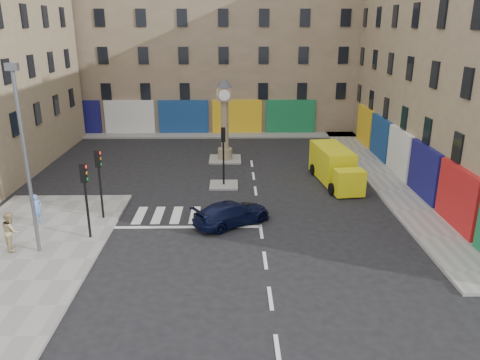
{
  "coord_description": "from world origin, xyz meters",
  "views": [
    {
      "loc": [
        -1.4,
        -20.41,
        9.95
      ],
      "look_at": [
        -1.03,
        3.23,
        2.0
      ],
      "focal_mm": 35.0,
      "sensor_mm": 36.0,
      "label": 1
    }
  ],
  "objects_px": {
    "traffic_light_left_far": "(99,173)",
    "pedestrian_blue": "(37,209)",
    "lamp_post": "(25,152)",
    "pedestrian_tan": "(11,231)",
    "traffic_light_island": "(223,147)",
    "navy_sedan": "(232,213)",
    "yellow_van": "(335,166)",
    "traffic_light_left_near": "(85,189)",
    "clock_pillar": "(225,114)"
  },
  "relations": [
    {
      "from": "clock_pillar",
      "to": "navy_sedan",
      "type": "relative_size",
      "value": 1.45
    },
    {
      "from": "clock_pillar",
      "to": "lamp_post",
      "type": "bearing_deg",
      "value": -118.35
    },
    {
      "from": "lamp_post",
      "to": "pedestrian_tan",
      "type": "relative_size",
      "value": 4.54
    },
    {
      "from": "lamp_post",
      "to": "yellow_van",
      "type": "xyz_separation_m",
      "value": [
        15.44,
        9.89,
        -3.7
      ]
    },
    {
      "from": "traffic_light_left_far",
      "to": "yellow_van",
      "type": "relative_size",
      "value": 0.59
    },
    {
      "from": "traffic_light_left_far",
      "to": "traffic_light_island",
      "type": "distance_m",
      "value": 8.3
    },
    {
      "from": "traffic_light_left_far",
      "to": "yellow_van",
      "type": "height_order",
      "value": "traffic_light_left_far"
    },
    {
      "from": "pedestrian_tan",
      "to": "traffic_light_left_near",
      "type": "bearing_deg",
      "value": -91.5
    },
    {
      "from": "traffic_light_island",
      "to": "navy_sedan",
      "type": "relative_size",
      "value": 0.88
    },
    {
      "from": "clock_pillar",
      "to": "navy_sedan",
      "type": "distance_m",
      "value": 12.37
    },
    {
      "from": "traffic_light_left_far",
      "to": "pedestrian_blue",
      "type": "relative_size",
      "value": 2.39
    },
    {
      "from": "traffic_light_island",
      "to": "traffic_light_left_near",
      "type": "bearing_deg",
      "value": -128.93
    },
    {
      "from": "traffic_light_left_near",
      "to": "pedestrian_tan",
      "type": "height_order",
      "value": "traffic_light_left_near"
    },
    {
      "from": "traffic_light_left_near",
      "to": "traffic_light_island",
      "type": "bearing_deg",
      "value": 51.07
    },
    {
      "from": "traffic_light_left_near",
      "to": "lamp_post",
      "type": "relative_size",
      "value": 0.45
    },
    {
      "from": "traffic_light_island",
      "to": "navy_sedan",
      "type": "distance_m",
      "value": 6.35
    },
    {
      "from": "traffic_light_island",
      "to": "pedestrian_tan",
      "type": "xyz_separation_m",
      "value": [
        -9.42,
        -9.02,
        -1.53
      ]
    },
    {
      "from": "pedestrian_blue",
      "to": "lamp_post",
      "type": "bearing_deg",
      "value": -128.55
    },
    {
      "from": "pedestrian_blue",
      "to": "pedestrian_tan",
      "type": "xyz_separation_m",
      "value": [
        0.04,
        -2.99,
        0.14
      ]
    },
    {
      "from": "traffic_light_island",
      "to": "lamp_post",
      "type": "distance_m",
      "value": 12.52
    },
    {
      "from": "yellow_van",
      "to": "traffic_light_left_far",
      "type": "bearing_deg",
      "value": -162.61
    },
    {
      "from": "pedestrian_tan",
      "to": "traffic_light_left_far",
      "type": "bearing_deg",
      "value": -63.63
    },
    {
      "from": "yellow_van",
      "to": "clock_pillar",
      "type": "bearing_deg",
      "value": 136.95
    },
    {
      "from": "pedestrian_tan",
      "to": "navy_sedan",
      "type": "bearing_deg",
      "value": -96.03
    },
    {
      "from": "navy_sedan",
      "to": "pedestrian_tan",
      "type": "height_order",
      "value": "pedestrian_tan"
    },
    {
      "from": "traffic_light_left_near",
      "to": "pedestrian_tan",
      "type": "xyz_separation_m",
      "value": [
        -3.12,
        -1.22,
        -1.56
      ]
    },
    {
      "from": "pedestrian_tan",
      "to": "clock_pillar",
      "type": "bearing_deg",
      "value": -54.95
    },
    {
      "from": "navy_sedan",
      "to": "pedestrian_tan",
      "type": "xyz_separation_m",
      "value": [
        -9.96,
        -3.01,
        0.45
      ]
    },
    {
      "from": "pedestrian_blue",
      "to": "pedestrian_tan",
      "type": "distance_m",
      "value": 2.99
    },
    {
      "from": "traffic_light_island",
      "to": "pedestrian_tan",
      "type": "height_order",
      "value": "traffic_light_island"
    },
    {
      "from": "traffic_light_left_far",
      "to": "lamp_post",
      "type": "bearing_deg",
      "value": -116.57
    },
    {
      "from": "lamp_post",
      "to": "pedestrian_tan",
      "type": "distance_m",
      "value": 3.93
    },
    {
      "from": "clock_pillar",
      "to": "yellow_van",
      "type": "height_order",
      "value": "clock_pillar"
    },
    {
      "from": "lamp_post",
      "to": "pedestrian_tan",
      "type": "bearing_deg",
      "value": 171.66
    },
    {
      "from": "lamp_post",
      "to": "navy_sedan",
      "type": "bearing_deg",
      "value": 20.05
    },
    {
      "from": "traffic_light_left_far",
      "to": "pedestrian_blue",
      "type": "bearing_deg",
      "value": -168.73
    },
    {
      "from": "clock_pillar",
      "to": "yellow_van",
      "type": "distance_m",
      "value": 9.31
    },
    {
      "from": "traffic_light_island",
      "to": "clock_pillar",
      "type": "bearing_deg",
      "value": 90.0
    },
    {
      "from": "traffic_light_left_far",
      "to": "clock_pillar",
      "type": "distance_m",
      "value": 13.05
    },
    {
      "from": "lamp_post",
      "to": "clock_pillar",
      "type": "height_order",
      "value": "lamp_post"
    },
    {
      "from": "traffic_light_island",
      "to": "pedestrian_blue",
      "type": "bearing_deg",
      "value": -147.5
    },
    {
      "from": "navy_sedan",
      "to": "lamp_post",
      "type": "bearing_deg",
      "value": 76.46
    },
    {
      "from": "navy_sedan",
      "to": "pedestrian_blue",
      "type": "relative_size",
      "value": 2.72
    },
    {
      "from": "traffic_light_left_far",
      "to": "traffic_light_island",
      "type": "relative_size",
      "value": 1.0
    },
    {
      "from": "traffic_light_island",
      "to": "navy_sedan",
      "type": "height_order",
      "value": "traffic_light_island"
    },
    {
      "from": "clock_pillar",
      "to": "pedestrian_tan",
      "type": "bearing_deg",
      "value": -122.11
    },
    {
      "from": "traffic_light_island",
      "to": "yellow_van",
      "type": "xyz_separation_m",
      "value": [
        7.24,
        0.69,
        -1.49
      ]
    },
    {
      "from": "traffic_light_island",
      "to": "yellow_van",
      "type": "bearing_deg",
      "value": 5.45
    },
    {
      "from": "navy_sedan",
      "to": "pedestrian_blue",
      "type": "xyz_separation_m",
      "value": [
        -10.0,
        -0.02,
        0.31
      ]
    },
    {
      "from": "traffic_light_left_far",
      "to": "navy_sedan",
      "type": "height_order",
      "value": "traffic_light_left_far"
    }
  ]
}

